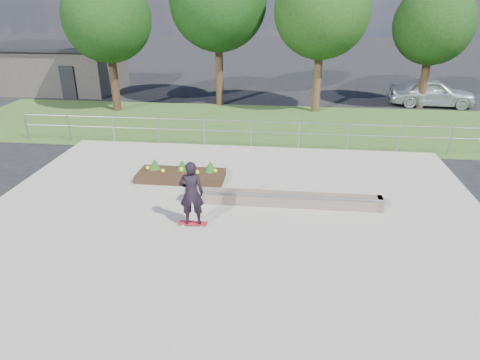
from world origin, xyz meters
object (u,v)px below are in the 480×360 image
(grind_ledge, at_px, (282,199))
(parked_car, at_px, (431,92))
(planter_bed, at_px, (181,174))
(skateboarder, at_px, (191,193))

(grind_ledge, xyz_separation_m, parked_car, (8.29, 13.98, 0.53))
(grind_ledge, height_order, planter_bed, planter_bed)
(grind_ledge, relative_size, planter_bed, 2.00)
(grind_ledge, xyz_separation_m, skateboarder, (-2.42, -1.52, 0.78))
(grind_ledge, relative_size, parked_car, 1.28)
(grind_ledge, distance_m, planter_bed, 3.90)
(planter_bed, distance_m, skateboarder, 3.47)
(parked_car, bearing_deg, grind_ledge, 153.03)
(grind_ledge, height_order, skateboarder, skateboarder)
(grind_ledge, bearing_deg, skateboarder, -147.83)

